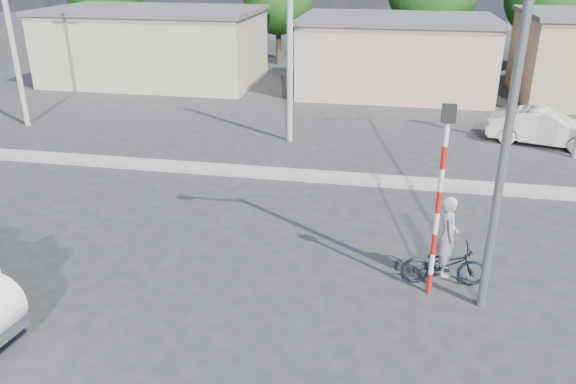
% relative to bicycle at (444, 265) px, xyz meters
% --- Properties ---
extents(ground_plane, '(120.00, 120.00, 0.00)m').
position_rel_bicycle_xyz_m(ground_plane, '(-3.52, -1.94, -0.51)').
color(ground_plane, '#2C2C2F').
rests_on(ground_plane, ground).
extents(median, '(40.00, 0.80, 0.16)m').
position_rel_bicycle_xyz_m(median, '(-3.52, 6.06, -0.43)').
color(median, '#99968E').
rests_on(median, ground).
extents(bicycle, '(1.99, 0.88, 1.02)m').
position_rel_bicycle_xyz_m(bicycle, '(0.00, 0.00, 0.00)').
color(bicycle, black).
rests_on(bicycle, ground).
extents(cyclist, '(0.53, 0.74, 1.91)m').
position_rel_bicycle_xyz_m(cyclist, '(0.00, 0.00, 0.45)').
color(cyclist, silver).
rests_on(cyclist, ground).
extents(car_cream, '(4.53, 2.59, 1.41)m').
position_rel_bicycle_xyz_m(car_cream, '(4.59, 11.46, 0.20)').
color(car_cream, silver).
rests_on(car_cream, ground).
extents(traffic_pole, '(0.28, 0.18, 4.36)m').
position_rel_bicycle_xyz_m(traffic_pole, '(-0.32, -0.44, 2.09)').
color(traffic_pole, red).
rests_on(traffic_pole, ground).
extents(streetlight, '(2.34, 0.22, 9.00)m').
position_rel_bicycle_xyz_m(streetlight, '(0.62, -0.74, 4.45)').
color(streetlight, slate).
rests_on(streetlight, ground).
extents(building_row, '(37.80, 7.30, 4.44)m').
position_rel_bicycle_xyz_m(building_row, '(-2.42, 20.06, 1.63)').
color(building_row, '#BCA98E').
rests_on(building_row, ground).
extents(utility_poles, '(35.40, 0.24, 8.00)m').
position_rel_bicycle_xyz_m(utility_poles, '(-0.27, 10.06, 3.56)').
color(utility_poles, '#99968E').
rests_on(utility_poles, ground).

